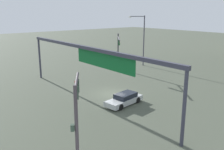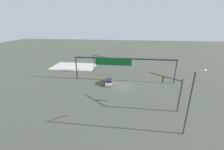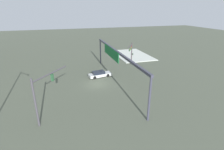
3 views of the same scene
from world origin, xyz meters
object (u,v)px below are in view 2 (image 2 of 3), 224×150
Objects in this scene: traffic_signal_near_corner at (173,87)px; traffic_signal_opposite_side at (96,60)px; sedan_car_approaching at (109,82)px; streetlamp_curved_arm at (191,100)px.

traffic_signal_opposite_side is at bearing -8.32° from traffic_signal_near_corner.
sedan_car_approaching is at bearing 0.39° from traffic_signal_near_corner.
streetlamp_curved_arm reaches higher than traffic_signal_near_corner.
traffic_signal_opposite_side is 0.60× the size of streetlamp_curved_arm.
traffic_signal_near_corner is at bearing -136.06° from sedan_car_approaching.
sedan_car_approaching is (13.05, -15.93, -4.71)m from streetlamp_curved_arm.
sedan_car_approaching is at bearing -26.24° from traffic_signal_opposite_side.
traffic_signal_near_corner is 16.22m from sedan_car_approaching.
traffic_signal_near_corner is 1.14× the size of traffic_signal_opposite_side.
streetlamp_curved_arm is 1.89× the size of sedan_car_approaching.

